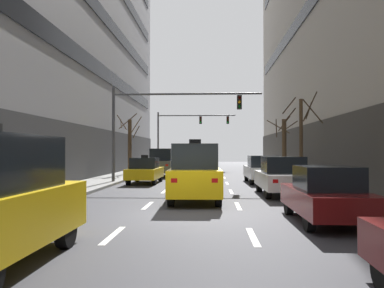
{
  "coord_description": "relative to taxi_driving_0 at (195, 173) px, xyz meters",
  "views": [
    {
      "loc": [
        0.68,
        -12.07,
        1.96
      ],
      "look_at": [
        -0.52,
        11.98,
        2.4
      ],
      "focal_mm": 36.74,
      "sensor_mm": 36.0,
      "label": 1
    }
  ],
  "objects": [
    {
      "name": "ground_plane",
      "position": [
        -0.03,
        -3.27,
        -1.11
      ],
      "size": [
        120.0,
        120.0,
        0.0
      ],
      "primitive_type": "plane",
      "color": "#38383D"
    },
    {
      "name": "lane_stripe_l1_s3",
      "position": [
        -1.65,
        -6.27,
        -1.11
      ],
      "size": [
        0.16,
        2.0,
        0.01
      ],
      "primitive_type": "cube",
      "color": "silver",
      "rests_on": "ground"
    },
    {
      "name": "lane_stripe_l1_s4",
      "position": [
        -1.65,
        -1.27,
        -1.11
      ],
      "size": [
        0.16,
        2.0,
        0.01
      ],
      "primitive_type": "cube",
      "color": "silver",
      "rests_on": "ground"
    },
    {
      "name": "lane_stripe_l1_s5",
      "position": [
        -1.65,
        3.73,
        -1.11
      ],
      "size": [
        0.16,
        2.0,
        0.01
      ],
      "primitive_type": "cube",
      "color": "silver",
      "rests_on": "ground"
    },
    {
      "name": "lane_stripe_l1_s6",
      "position": [
        -1.65,
        8.73,
        -1.11
      ],
      "size": [
        0.16,
        2.0,
        0.01
      ],
      "primitive_type": "cube",
      "color": "silver",
      "rests_on": "ground"
    },
    {
      "name": "lane_stripe_l1_s7",
      "position": [
        -1.65,
        13.73,
        -1.11
      ],
      "size": [
        0.16,
        2.0,
        0.01
      ],
      "primitive_type": "cube",
      "color": "silver",
      "rests_on": "ground"
    },
    {
      "name": "lane_stripe_l1_s8",
      "position": [
        -1.65,
        18.73,
        -1.11
      ],
      "size": [
        0.16,
        2.0,
        0.01
      ],
      "primitive_type": "cube",
      "color": "silver",
      "rests_on": "ground"
    },
    {
      "name": "lane_stripe_l1_s9",
      "position": [
        -1.65,
        23.73,
        -1.11
      ],
      "size": [
        0.16,
        2.0,
        0.01
      ],
      "primitive_type": "cube",
      "color": "silver",
      "rests_on": "ground"
    },
    {
      "name": "lane_stripe_l1_s10",
      "position": [
        -1.65,
        28.73,
        -1.11
      ],
      "size": [
        0.16,
        2.0,
        0.01
      ],
      "primitive_type": "cube",
      "color": "silver",
      "rests_on": "ground"
    },
    {
      "name": "lane_stripe_l2_s3",
      "position": [
        1.59,
        -6.27,
        -1.11
      ],
      "size": [
        0.16,
        2.0,
        0.01
      ],
      "primitive_type": "cube",
      "color": "silver",
      "rests_on": "ground"
    },
    {
      "name": "lane_stripe_l2_s4",
      "position": [
        1.59,
        -1.27,
        -1.11
      ],
      "size": [
        0.16,
        2.0,
        0.01
      ],
      "primitive_type": "cube",
      "color": "silver",
      "rests_on": "ground"
    },
    {
      "name": "lane_stripe_l2_s5",
      "position": [
        1.59,
        3.73,
        -1.11
      ],
      "size": [
        0.16,
        2.0,
        0.01
      ],
      "primitive_type": "cube",
      "color": "silver",
      "rests_on": "ground"
    },
    {
      "name": "lane_stripe_l2_s6",
      "position": [
        1.59,
        8.73,
        -1.11
      ],
      "size": [
        0.16,
        2.0,
        0.01
      ],
      "primitive_type": "cube",
      "color": "silver",
      "rests_on": "ground"
    },
    {
      "name": "lane_stripe_l2_s7",
      "position": [
        1.59,
        13.73,
        -1.11
      ],
      "size": [
        0.16,
        2.0,
        0.01
      ],
      "primitive_type": "cube",
      "color": "silver",
      "rests_on": "ground"
    },
    {
      "name": "lane_stripe_l2_s8",
      "position": [
        1.59,
        18.73,
        -1.11
      ],
      "size": [
        0.16,
        2.0,
        0.01
      ],
      "primitive_type": "cube",
      "color": "silver",
      "rests_on": "ground"
    },
    {
      "name": "lane_stripe_l2_s9",
      "position": [
        1.59,
        23.73,
        -1.11
      ],
      "size": [
        0.16,
        2.0,
        0.01
      ],
      "primitive_type": "cube",
      "color": "silver",
      "rests_on": "ground"
    },
    {
      "name": "lane_stripe_l2_s10",
      "position": [
        1.59,
        28.73,
        -1.11
      ],
      "size": [
        0.16,
        2.0,
        0.01
      ],
      "primitive_type": "cube",
      "color": "silver",
      "rests_on": "ground"
    },
    {
      "name": "taxi_driving_0",
      "position": [
        0.0,
        0.0,
        0.0
      ],
      "size": [
        2.08,
        4.68,
        2.42
      ],
      "color": "black",
      "rests_on": "ground"
    },
    {
      "name": "taxi_driving_2",
      "position": [
        -0.17,
        13.13,
        -0.25
      ],
      "size": [
        2.1,
        4.72,
        1.94
      ],
      "color": "black",
      "rests_on": "ground"
    },
    {
      "name": "taxi_driving_3",
      "position": [
        -3.22,
        26.21,
        -0.34
      ],
      "size": [
        1.77,
        4.2,
        1.74
      ],
      "color": "black",
      "rests_on": "ground"
    },
    {
      "name": "car_driving_4",
      "position": [
        -3.16,
        15.08,
        -0.04
      ],
      "size": [
        2.0,
        4.5,
        2.15
      ],
      "color": "black",
      "rests_on": "ground"
    },
    {
      "name": "car_driving_5",
      "position": [
        -0.12,
        21.21,
        0.0
      ],
      "size": [
        2.02,
        4.67,
        2.25
      ],
      "color": "black",
      "rests_on": "ground"
    },
    {
      "name": "taxi_driving_6",
      "position": [
        -3.4,
        8.41,
        -0.34
      ],
      "size": [
        1.8,
        4.18,
        1.73
      ],
      "color": "black",
      "rests_on": "ground"
    },
    {
      "name": "car_parked_1",
      "position": [
        3.77,
        -4.41,
        -0.35
      ],
      "size": [
        1.73,
        4.14,
        1.55
      ],
      "color": "black",
      "rests_on": "ground"
    },
    {
      "name": "car_parked_2",
      "position": [
        3.77,
        2.25,
        -0.27
      ],
      "size": [
        1.95,
        4.6,
        1.72
      ],
      "color": "black",
      "rests_on": "ground"
    },
    {
      "name": "car_parked_3",
      "position": [
        3.78,
        9.09,
        -0.28
      ],
      "size": [
        1.96,
        4.53,
        1.69
      ],
      "color": "black",
      "rests_on": "ground"
    },
    {
      "name": "traffic_signal_0",
      "position": [
        -2.4,
        8.1,
        3.04
      ],
      "size": [
        9.03,
        0.35,
        5.74
      ],
      "color": "#4C4C51",
      "rests_on": "sidewalk_left"
    },
    {
      "name": "traffic_signal_1",
      "position": [
        -2.24,
        28.0,
        3.48
      ],
      "size": [
        8.68,
        0.35,
        6.15
      ],
      "color": "#4C4C51",
      "rests_on": "sidewalk_left"
    },
    {
      "name": "street_tree_0",
      "position": [
        -5.99,
        16.11,
        1.39
      ],
      "size": [
        2.04,
        2.1,
        4.99
      ],
      "color": "#4C3823",
      "rests_on": "sidewalk_left"
    },
    {
      "name": "street_tree_2",
      "position": [
        5.89,
        13.34,
        1.21
      ],
      "size": [
        2.29,
        2.29,
        4.4
      ],
      "color": "#4C3823",
      "rests_on": "sidewalk_right"
    },
    {
      "name": "street_tree_3",
      "position": [
        5.92,
        7.99,
        1.78
      ],
      "size": [
        2.36,
        2.36,
        5.29
      ],
      "color": "#4C3823",
      "rests_on": "sidewalk_right"
    }
  ]
}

